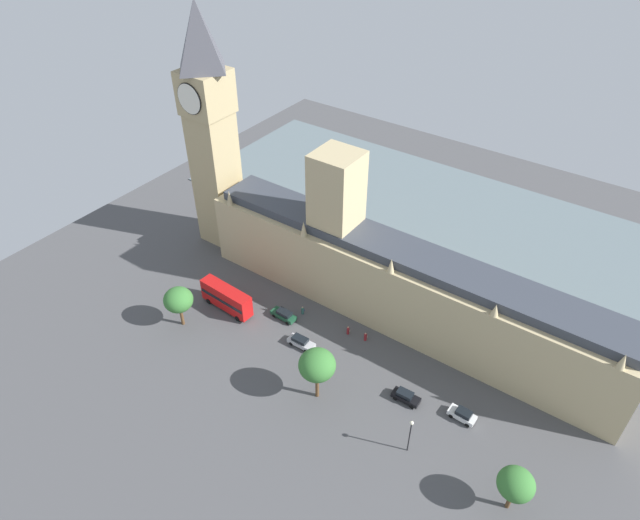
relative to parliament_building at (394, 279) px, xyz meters
name	(u,v)px	position (x,y,z in m)	size (l,w,h in m)	color
ground_plane	(392,324)	(1.99, 1.59, -8.19)	(145.94, 145.94, 0.00)	#4C4C4F
river_thames	(475,226)	(-34.49, 1.59, -8.06)	(42.98, 131.35, 0.25)	slate
parliament_building	(394,279)	(0.00, 0.00, 0.00)	(10.53, 75.14, 28.12)	tan
clock_tower	(210,127)	(-0.58, -40.61, 16.53)	(8.03, 8.03, 47.86)	tan
double_decker_bus_by_river_gate	(226,298)	(15.69, -24.58, -5.55)	(3.06, 10.61, 4.75)	red
car_dark_green_far_end	(284,315)	(11.86, -14.74, -7.30)	(1.95, 4.79, 1.74)	#19472D
car_silver_leading	(301,342)	(15.35, -8.35, -7.30)	(1.99, 4.78, 1.74)	#B7B7BC
car_black_opposite_hall	(406,396)	(15.21, 11.27, -7.30)	(1.95, 4.38, 1.74)	black
car_white_midblock	(462,415)	(13.33, 19.62, -7.30)	(2.01, 4.10, 1.74)	silver
pedestrian_trailing	(365,337)	(8.03, -0.22, -7.43)	(0.70, 0.68, 1.69)	maroon
pedestrian_corner	(348,331)	(8.48, -3.43, -7.44)	(0.55, 0.65, 1.67)	maroon
pedestrian_under_trees	(303,310)	(8.96, -12.76, -7.45)	(0.66, 0.57, 1.63)	#336B60
plane_tree_kerbside	(516,484)	(22.47, 29.87, -2.91)	(4.66, 4.66, 7.30)	brown
plane_tree_near_tower	(178,300)	(23.10, -28.29, -2.55)	(5.01, 5.01, 7.80)	brown
plane_tree_slot_10	(317,365)	(22.21, -0.14, -1.24)	(5.53, 5.53, 9.34)	brown
street_lamp_slot_11	(410,431)	(22.62, 15.58, -3.63)	(0.56, 0.56, 6.56)	black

